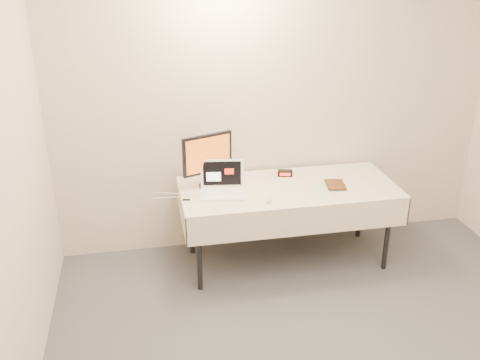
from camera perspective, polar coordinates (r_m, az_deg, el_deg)
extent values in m
cube|color=beige|center=(4.81, 3.97, 8.16)|extent=(4.00, 0.10, 2.70)
cylinder|color=black|center=(4.39, -4.37, -7.80)|extent=(0.04, 0.04, 0.69)
cylinder|color=black|center=(4.82, 15.45, -5.59)|extent=(0.04, 0.04, 0.69)
cylinder|color=black|center=(4.90, -5.21, -4.26)|extent=(0.04, 0.04, 0.69)
cylinder|color=black|center=(5.29, 12.74, -2.58)|extent=(0.04, 0.04, 0.69)
cube|color=gray|center=(4.62, 5.18, -1.02)|extent=(1.80, 0.75, 0.04)
cube|color=beige|center=(4.61, 5.19, -0.75)|extent=(1.86, 0.81, 0.01)
cube|color=beige|center=(4.32, 6.58, -4.46)|extent=(1.86, 0.01, 0.25)
cube|color=beige|center=(5.01, 3.89, -0.24)|extent=(1.86, 0.01, 0.25)
cube|color=beige|center=(4.51, -6.26, -3.17)|extent=(0.01, 0.81, 0.25)
cube|color=beige|center=(4.99, 15.43, -1.24)|extent=(0.01, 0.81, 0.25)
cube|color=white|center=(4.43, -1.88, -1.51)|extent=(0.40, 0.30, 0.02)
cube|color=white|center=(4.51, -1.92, 0.73)|extent=(0.37, 0.10, 0.24)
cube|color=black|center=(4.51, -1.92, 0.73)|extent=(0.32, 0.08, 0.20)
cylinder|color=black|center=(4.60, -3.41, -0.58)|extent=(0.20, 0.20, 0.01)
cube|color=black|center=(4.58, -3.43, 0.15)|extent=(0.04, 0.03, 0.11)
cube|color=black|center=(4.49, -3.50, 2.80)|extent=(0.44, 0.18, 0.34)
cube|color=orange|center=(4.49, -3.50, 2.80)|extent=(0.38, 0.14, 0.30)
imported|color=brown|center=(4.62, 9.24, 0.57)|extent=(0.16, 0.05, 0.21)
cube|color=black|center=(4.81, 4.82, 0.74)|extent=(0.14, 0.08, 0.05)
cube|color=#FF220C|center=(4.78, 4.83, 0.61)|extent=(0.09, 0.02, 0.02)
ellipsoid|color=silver|center=(4.32, 3.05, -2.18)|extent=(0.08, 0.11, 0.02)
cube|color=#C9ECBC|center=(4.58, 8.75, -1.04)|extent=(0.18, 0.29, 0.00)
cube|color=black|center=(4.36, -5.75, -2.11)|extent=(0.06, 0.03, 0.01)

